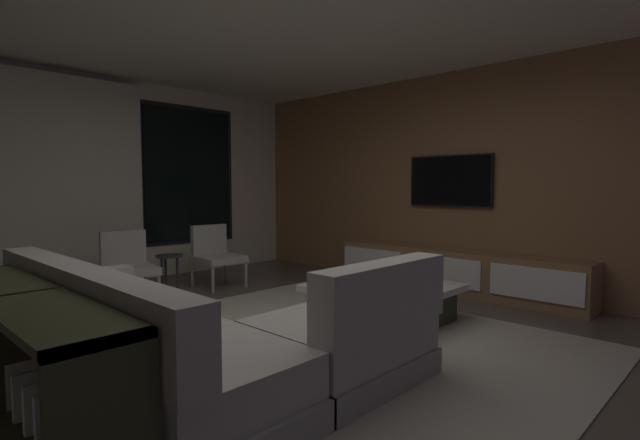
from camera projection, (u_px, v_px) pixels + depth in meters
name	position (u px, v px, depth m)	size (l,w,h in m)	color
floor	(288.00, 352.00, 3.64)	(9.20, 9.20, 0.00)	#564C44
back_wall_with_window	(93.00, 182.00, 5.99)	(6.60, 0.30, 2.70)	beige
media_wall	(473.00, 181.00, 5.75)	(0.12, 7.80, 2.70)	#8E6642
area_rug	(328.00, 343.00, 3.82)	(3.20, 3.80, 0.01)	#ADA391
sectional_couch	(195.00, 343.00, 2.98)	(1.98, 2.50, 0.82)	gray
coffee_table	(383.00, 302.00, 4.43)	(1.16, 1.16, 0.36)	#34371F
book_stack_on_coffee_table	(391.00, 279.00, 4.39)	(0.29, 0.22, 0.11)	#36C858
accent_chair_near_window	(215.00, 252.00, 6.05)	(0.57, 0.59, 0.78)	#B2ADA0
accent_chair_by_curtain	(127.00, 263.00, 5.22)	(0.63, 0.64, 0.78)	#B2ADA0
side_stool	(169.00, 262.00, 5.66)	(0.32, 0.32, 0.46)	#333338
media_console	(456.00, 272.00, 5.65)	(0.46, 3.10, 0.52)	#8E6642
mounted_tv	(450.00, 181.00, 5.84)	(0.05, 1.10, 0.64)	black
console_table_behind_couch	(23.00, 356.00, 2.40)	(0.40, 2.10, 0.74)	#34371F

